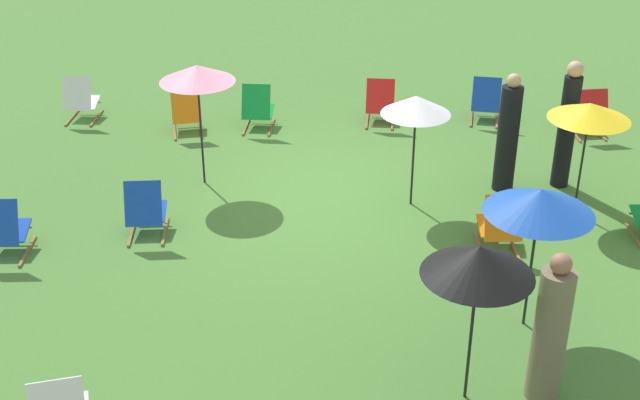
{
  "coord_description": "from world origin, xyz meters",
  "views": [
    {
      "loc": [
        -0.21,
        11.09,
        5.69
      ],
      "look_at": [
        0.0,
        1.2,
        0.5
      ],
      "focal_mm": 47.6,
      "sensor_mm": 36.0,
      "label": 1
    }
  ],
  "objects_px": {
    "umbrella_3": "(478,261)",
    "umbrella_1": "(590,112)",
    "umbrella_4": "(540,201)",
    "deckchair_9": "(5,230)",
    "deckchair_13": "(500,225)",
    "person_1": "(550,333)",
    "deckchair_3": "(486,102)",
    "person_2": "(508,136)",
    "deckchair_8": "(258,109)",
    "umbrella_2": "(197,74)",
    "person_0": "(567,126)",
    "deckchair_11": "(81,100)",
    "deckchair_12": "(146,211)",
    "umbrella_0": "(416,105)",
    "deckchair_15": "(589,114)",
    "deckchair_1": "(380,103)",
    "deckchair_7": "(186,112)"
  },
  "relations": [
    {
      "from": "umbrella_0",
      "to": "deckchair_7",
      "type": "bearing_deg",
      "value": -34.84
    },
    {
      "from": "deckchair_8",
      "to": "deckchair_9",
      "type": "distance_m",
      "value": 5.09
    },
    {
      "from": "deckchair_8",
      "to": "deckchair_3",
      "type": "bearing_deg",
      "value": -170.5
    },
    {
      "from": "deckchair_13",
      "to": "umbrella_4",
      "type": "distance_m",
      "value": 2.01
    },
    {
      "from": "deckchair_12",
      "to": "umbrella_0",
      "type": "distance_m",
      "value": 3.88
    },
    {
      "from": "deckchair_11",
      "to": "deckchair_1",
      "type": "bearing_deg",
      "value": -178.59
    },
    {
      "from": "deckchair_13",
      "to": "person_2",
      "type": "height_order",
      "value": "person_2"
    },
    {
      "from": "person_0",
      "to": "person_1",
      "type": "xyz_separation_m",
      "value": [
        1.26,
        4.75,
        -0.18
      ]
    },
    {
      "from": "umbrella_1",
      "to": "deckchair_3",
      "type": "bearing_deg",
      "value": -77.08
    },
    {
      "from": "person_1",
      "to": "person_2",
      "type": "distance_m",
      "value": 4.62
    },
    {
      "from": "deckchair_9",
      "to": "umbrella_1",
      "type": "relative_size",
      "value": 0.51
    },
    {
      "from": "umbrella_4",
      "to": "person_1",
      "type": "relative_size",
      "value": 1.03
    },
    {
      "from": "deckchair_1",
      "to": "deckchair_13",
      "type": "height_order",
      "value": "same"
    },
    {
      "from": "deckchair_3",
      "to": "umbrella_3",
      "type": "relative_size",
      "value": 0.47
    },
    {
      "from": "umbrella_0",
      "to": "person_0",
      "type": "distance_m",
      "value": 2.42
    },
    {
      "from": "deckchair_8",
      "to": "umbrella_2",
      "type": "bearing_deg",
      "value": 76.26
    },
    {
      "from": "umbrella_2",
      "to": "person_0",
      "type": "bearing_deg",
      "value": -179.58
    },
    {
      "from": "deckchair_13",
      "to": "deckchair_3",
      "type": "bearing_deg",
      "value": -98.38
    },
    {
      "from": "deckchair_13",
      "to": "deckchair_15",
      "type": "height_order",
      "value": "same"
    },
    {
      "from": "person_1",
      "to": "person_2",
      "type": "bearing_deg",
      "value": 143.16
    },
    {
      "from": "deckchair_13",
      "to": "person_1",
      "type": "xyz_separation_m",
      "value": [
        0.03,
        2.83,
        0.4
      ]
    },
    {
      "from": "deckchair_7",
      "to": "deckchair_13",
      "type": "height_order",
      "value": "same"
    },
    {
      "from": "deckchair_15",
      "to": "umbrella_2",
      "type": "height_order",
      "value": "umbrella_2"
    },
    {
      "from": "umbrella_1",
      "to": "umbrella_3",
      "type": "distance_m",
      "value": 4.42
    },
    {
      "from": "deckchair_7",
      "to": "umbrella_4",
      "type": "distance_m",
      "value": 7.23
    },
    {
      "from": "deckchair_8",
      "to": "deckchair_12",
      "type": "relative_size",
      "value": 1.0
    },
    {
      "from": "umbrella_4",
      "to": "deckchair_9",
      "type": "bearing_deg",
      "value": -12.07
    },
    {
      "from": "deckchair_13",
      "to": "deckchair_1",
      "type": "bearing_deg",
      "value": -74.5
    },
    {
      "from": "umbrella_4",
      "to": "person_0",
      "type": "xyz_separation_m",
      "value": [
        -1.2,
        -3.53,
        -0.61
      ]
    },
    {
      "from": "deckchair_7",
      "to": "deckchair_12",
      "type": "relative_size",
      "value": 1.01
    },
    {
      "from": "deckchair_11",
      "to": "umbrella_1",
      "type": "height_order",
      "value": "umbrella_1"
    },
    {
      "from": "person_2",
      "to": "umbrella_1",
      "type": "bearing_deg",
      "value": 49.96
    },
    {
      "from": "deckchair_1",
      "to": "deckchair_3",
      "type": "height_order",
      "value": "same"
    },
    {
      "from": "umbrella_1",
      "to": "person_0",
      "type": "distance_m",
      "value": 1.04
    },
    {
      "from": "deckchair_3",
      "to": "deckchair_8",
      "type": "xyz_separation_m",
      "value": [
        3.93,
        0.43,
        0.0
      ]
    },
    {
      "from": "deckchair_3",
      "to": "deckchair_12",
      "type": "height_order",
      "value": "same"
    },
    {
      "from": "deckchair_8",
      "to": "deckchair_9",
      "type": "xyz_separation_m",
      "value": [
        2.85,
        4.21,
        0.0
      ]
    },
    {
      "from": "deckchair_3",
      "to": "umbrella_2",
      "type": "xyz_separation_m",
      "value": [
        4.57,
        2.51,
        1.35
      ]
    },
    {
      "from": "deckchair_15",
      "to": "person_2",
      "type": "height_order",
      "value": "person_2"
    },
    {
      "from": "deckchair_1",
      "to": "deckchair_8",
      "type": "height_order",
      "value": "same"
    },
    {
      "from": "deckchair_3",
      "to": "person_1",
      "type": "relative_size",
      "value": 0.5
    },
    {
      "from": "umbrella_2",
      "to": "deckchair_3",
      "type": "bearing_deg",
      "value": -151.23
    },
    {
      "from": "deckchair_9",
      "to": "deckchair_11",
      "type": "relative_size",
      "value": 1.0
    },
    {
      "from": "deckchair_9",
      "to": "deckchair_11",
      "type": "xyz_separation_m",
      "value": [
        0.27,
        -4.56,
        0.0
      ]
    },
    {
      "from": "umbrella_3",
      "to": "umbrella_1",
      "type": "bearing_deg",
      "value": -117.55
    },
    {
      "from": "deckchair_8",
      "to": "deckchair_11",
      "type": "relative_size",
      "value": 1.0
    },
    {
      "from": "deckchair_13",
      "to": "umbrella_2",
      "type": "relative_size",
      "value": 0.45
    },
    {
      "from": "deckchair_11",
      "to": "umbrella_0",
      "type": "bearing_deg",
      "value": 152.99
    },
    {
      "from": "umbrella_1",
      "to": "person_2",
      "type": "distance_m",
      "value": 1.33
    },
    {
      "from": "person_0",
      "to": "person_2",
      "type": "distance_m",
      "value": 0.89
    }
  ]
}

